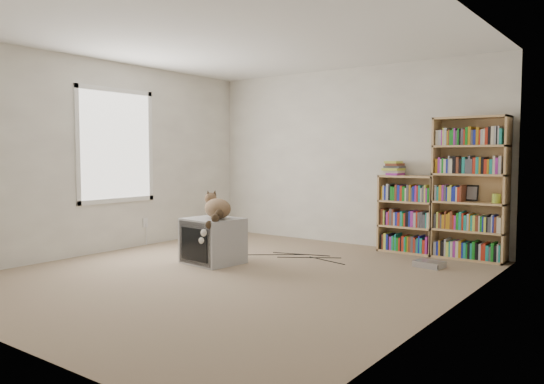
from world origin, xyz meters
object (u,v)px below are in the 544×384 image
Objects in this scene: cat at (216,212)px; bookcase_short at (408,217)px; crt_tv at (214,241)px; dvd_player at (429,264)px; bookcase_tall at (470,192)px.

bookcase_short is (1.49, 2.08, -0.15)m from cat.
crt_tv is 0.37m from cat.
dvd_player is at bearing -52.91° from bookcase_short.
crt_tv is 3.16m from bookcase_tall.
crt_tv is 0.39× the size of bookcase_tall.
cat is (0.08, -0.04, 0.36)m from crt_tv.
cat is 2.14× the size of dvd_player.
bookcase_short is 3.24× the size of dvd_player.
crt_tv is at bearing -139.16° from bookcase_tall.
crt_tv is at bearing 177.40° from cat.
crt_tv is 2.15× the size of dvd_player.
crt_tv is 2.50m from dvd_player.
bookcase_tall reaches higher than bookcase_short.
crt_tv is 2.58m from bookcase_short.
bookcase_short is 1.03m from dvd_player.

